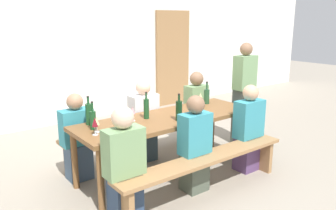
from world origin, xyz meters
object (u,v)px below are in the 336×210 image
Objects in this scene: wine_bottle_0 at (89,114)px; seated_guest_near_1 at (195,146)px; seated_guest_near_2 at (248,130)px; seated_guest_far_1 at (144,123)px; wine_bottle_4 at (93,119)px; standing_host at (244,96)px; wine_bottle_2 at (179,110)px; wine_bottle_1 at (207,96)px; bench_near at (206,164)px; wine_glass_0 at (95,123)px; seated_guest_far_2 at (196,110)px; wine_bottle_3 at (146,108)px; wine_glass_2 at (133,111)px; wine_glass_3 at (201,96)px; seated_guest_near_0 at (124,166)px; bench_far at (139,132)px; wine_glass_1 at (96,121)px; wooden_door at (173,59)px; seated_guest_far_0 at (77,140)px; tasting_table at (168,122)px.

wine_bottle_0 is 0.30× the size of seated_guest_near_1.
seated_guest_far_1 is at bearing 39.62° from seated_guest_near_2.
standing_host is (2.52, 0.04, -0.09)m from wine_bottle_4.
wine_bottle_4 is at bearing 162.34° from wine_bottle_2.
wine_bottle_2 is at bearing -154.02° from wine_bottle_1.
bench_near is 1.29m from wine_glass_0.
seated_guest_near_2 is 0.98× the size of seated_guest_far_2.
seated_guest_near_2 is at bearing -19.25° from wine_bottle_4.
wine_bottle_3 is 1.85× the size of wine_glass_2.
wine_bottle_4 is at bearing 55.10° from seated_guest_near_1.
wine_bottle_3 is 1.72× the size of wine_glass_0.
standing_host is at bearing -6.15° from wine_glass_3.
standing_host is at bearing 57.54° from seated_guest_far_2.
seated_guest_far_1 is (1.01, 0.63, -0.35)m from wine_glass_0.
seated_guest_near_2 reaches higher than wine_bottle_2.
seated_guest_near_0 is at bearing -137.22° from wine_bottle_3.
bench_far is 2.02× the size of seated_guest_near_1.
bench_far is 1.12m from wine_bottle_0.
wine_glass_3 is at bearing -45.54° from seated_guest_near_1.
seated_guest_near_0 is at bearing -87.83° from wine_glass_1.
wine_bottle_1 reaches higher than wine_glass_3.
standing_host is at bearing 3.52° from wine_glass_1.
seated_guest_far_1 reaches higher than wine_bottle_1.
wooden_door reaches higher than wine_glass_0.
wine_bottle_0 is at bearing -3.38° from standing_host.
standing_host is at bearing -3.38° from wine_bottle_0.
wine_glass_0 is at bearing -142.74° from bench_far.
seated_guest_far_0 is at bearing 90.49° from wine_glass_1.
wooden_door is 11.02× the size of wine_glass_0.
seated_guest_near_2 is (1.80, -0.83, -0.35)m from wine_bottle_0.
wine_glass_3 is (1.67, -0.06, -0.02)m from wine_bottle_0.
seated_guest_far_1 reaches higher than wine_glass_3.
seated_guest_near_1 is at bearing 40.99° from seated_guest_far_0.
seated_guest_near_2 is 1.40m from seated_guest_far_1.
wine_bottle_1 is at bearing 3.31° from wine_bottle_4.
wooden_door is 4.18m from seated_guest_near_1.
wine_glass_2 is 2.02m from standing_host.
wine_bottle_1 is 0.28× the size of seated_guest_near_0.
wine_bottle_2 is 0.99m from wine_glass_1.
seated_guest_near_0 is (0.02, -0.53, -0.32)m from wine_glass_1.
seated_guest_near_1 reaches higher than bench_near.
seated_guest_near_0 is at bearing -80.64° from wine_glass_0.
seated_guest_far_1 is 0.72× the size of standing_host.
bench_near is at bearing -99.03° from seated_guest_near_0.
standing_host is (2.01, 0.03, -0.10)m from wine_glass_2.
wine_bottle_2 is at bearing -49.26° from wine_bottle_3.
wine_bottle_2 is 0.29× the size of seated_guest_far_1.
wooden_door is at bearing 59.25° from wine_glass_3.
tasting_table is 1.49× the size of standing_host.
seated_guest_near_1 is at bearing -90.00° from seated_guest_near_0.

